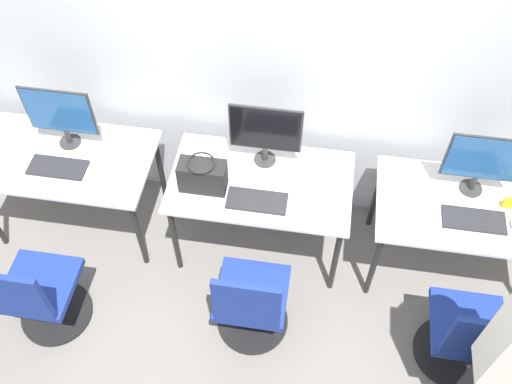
# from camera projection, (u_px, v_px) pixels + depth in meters

# --- Properties ---
(ground_plane) EXTENTS (20.00, 20.00, 0.00)m
(ground_plane) POSITION_uv_depth(u_px,v_px,m) (253.00, 282.00, 4.07)
(ground_plane) COLOR slate
(wall_back) EXTENTS (12.00, 0.05, 2.80)m
(wall_back) POSITION_uv_depth(u_px,v_px,m) (273.00, 52.00, 3.45)
(wall_back) COLOR #B7BCC1
(wall_back) RESTS_ON ground_plane
(desk_left) EXTENTS (1.19, 0.69, 0.73)m
(desk_left) POSITION_uv_depth(u_px,v_px,m) (67.00, 165.00, 3.89)
(desk_left) COLOR silver
(desk_left) RESTS_ON ground_plane
(monitor_left) EXTENTS (0.47, 0.15, 0.48)m
(monitor_left) POSITION_uv_depth(u_px,v_px,m) (60.00, 114.00, 3.70)
(monitor_left) COLOR #2D2D2D
(monitor_left) RESTS_ON desk_left
(keyboard_left) EXTENTS (0.38, 0.17, 0.02)m
(keyboard_left) POSITION_uv_depth(u_px,v_px,m) (58.00, 167.00, 3.76)
(keyboard_left) COLOR #262628
(keyboard_left) RESTS_ON desk_left
(mouse_left) EXTENTS (0.06, 0.09, 0.03)m
(mouse_left) POSITION_uv_depth(u_px,v_px,m) (94.00, 174.00, 3.72)
(mouse_left) COLOR silver
(mouse_left) RESTS_ON desk_left
(office_chair_left) EXTENTS (0.48, 0.48, 0.88)m
(office_chair_left) POSITION_uv_depth(u_px,v_px,m) (39.00, 297.00, 3.61)
(office_chair_left) COLOR black
(office_chair_left) RESTS_ON ground_plane
(desk_center) EXTENTS (1.19, 0.69, 0.73)m
(desk_center) POSITION_uv_depth(u_px,v_px,m) (261.00, 189.00, 3.77)
(desk_center) COLOR silver
(desk_center) RESTS_ON ground_plane
(monitor_center) EXTENTS (0.47, 0.15, 0.48)m
(monitor_center) POSITION_uv_depth(u_px,v_px,m) (265.00, 132.00, 3.60)
(monitor_center) COLOR #2D2D2D
(monitor_center) RESTS_ON desk_center
(keyboard_center) EXTENTS (0.38, 0.17, 0.02)m
(keyboard_center) POSITION_uv_depth(u_px,v_px,m) (257.00, 201.00, 3.59)
(keyboard_center) COLOR #262628
(keyboard_center) RESTS_ON desk_center
(mouse_center) EXTENTS (0.06, 0.09, 0.03)m
(mouse_center) POSITION_uv_depth(u_px,v_px,m) (301.00, 208.00, 3.55)
(mouse_center) COLOR silver
(mouse_center) RESTS_ON desk_center
(office_chair_center) EXTENTS (0.48, 0.48, 0.88)m
(office_chair_center) POSITION_uv_depth(u_px,v_px,m) (251.00, 305.00, 3.57)
(office_chair_center) COLOR black
(office_chair_center) RESTS_ON ground_plane
(desk_right) EXTENTS (1.19, 0.69, 0.73)m
(desk_right) POSITION_uv_depth(u_px,v_px,m) (468.00, 214.00, 3.64)
(desk_right) COLOR silver
(desk_right) RESTS_ON ground_plane
(monitor_right) EXTENTS (0.47, 0.15, 0.48)m
(monitor_right) POSITION_uv_depth(u_px,v_px,m) (484.00, 161.00, 3.45)
(monitor_right) COLOR #2D2D2D
(monitor_right) RESTS_ON desk_right
(keyboard_right) EXTENTS (0.38, 0.17, 0.02)m
(keyboard_right) POSITION_uv_depth(u_px,v_px,m) (474.00, 220.00, 3.51)
(keyboard_right) COLOR #262628
(keyboard_right) RESTS_ON desk_right
(office_chair_right) EXTENTS (0.48, 0.48, 0.88)m
(office_chair_right) POSITION_uv_depth(u_px,v_px,m) (466.00, 338.00, 3.44)
(office_chair_right) COLOR black
(office_chair_right) RESTS_ON ground_plane
(handbag) EXTENTS (0.30, 0.18, 0.25)m
(handbag) POSITION_uv_depth(u_px,v_px,m) (203.00, 176.00, 3.58)
(handbag) COLOR black
(handbag) RESTS_ON desk_center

